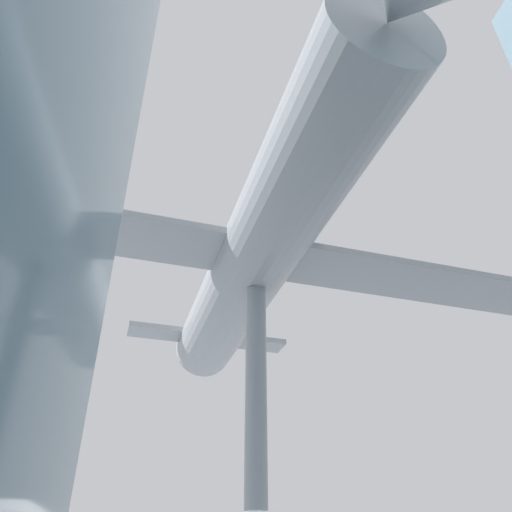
{
  "coord_description": "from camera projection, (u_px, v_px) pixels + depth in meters",
  "views": [
    {
      "loc": [
        2.15,
        11.11,
        1.48
      ],
      "look_at": [
        0.0,
        0.0,
        8.64
      ],
      "focal_mm": 35.0,
      "sensor_mm": 36.0,
      "label": 1
    }
  ],
  "objects": [
    {
      "name": "suspended_airplane",
      "position": [
        259.0,
        251.0,
        13.2
      ],
      "size": [
        18.27,
        15.57,
        3.41
      ],
      "rotation": [
        0.0,
        0.0,
        0.1
      ],
      "color": "#93999E",
      "rests_on": "support_pylon_central"
    },
    {
      "name": "support_pylon_central",
      "position": [
        256.0,
        445.0,
        10.8
      ],
      "size": [
        0.5,
        0.5,
        7.6
      ],
      "color": "#999EA3",
      "rests_on": "ground_plane"
    }
  ]
}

